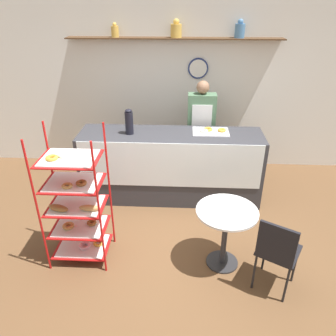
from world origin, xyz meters
TOP-DOWN VIEW (x-y plane):
  - ground_plane at (0.00, 0.00)m, footprint 14.00×14.00m
  - back_wall at (0.00, 2.30)m, footprint 10.00×0.30m
  - display_counter at (0.00, 1.12)m, footprint 2.57×0.68m
  - pastry_rack at (-0.96, -0.23)m, footprint 0.65×0.51m
  - person_worker at (0.44, 1.68)m, footprint 0.42×0.23m
  - cafe_table at (0.66, -0.27)m, footprint 0.66×0.66m
  - cafe_chair at (1.11, -0.63)m, footprint 0.52×0.52m
  - coffee_carafe at (-0.57, 1.10)m, footprint 0.11×0.11m
  - donut_tray_counter at (0.56, 1.22)m, footprint 0.50×0.34m

SIDE VIEW (x-z plane):
  - ground_plane at x=0.00m, z-range 0.00..0.00m
  - display_counter at x=0.00m, z-range 0.00..1.02m
  - cafe_chair at x=1.11m, z-range 0.10..0.98m
  - cafe_table at x=0.66m, z-range 0.18..0.91m
  - pastry_rack at x=-0.96m, z-range -0.08..1.49m
  - person_worker at x=0.44m, z-range 0.07..1.69m
  - donut_tray_counter at x=0.56m, z-range 1.00..1.05m
  - coffee_carafe at x=-0.57m, z-range 1.01..1.36m
  - back_wall at x=0.00m, z-range 0.01..2.71m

